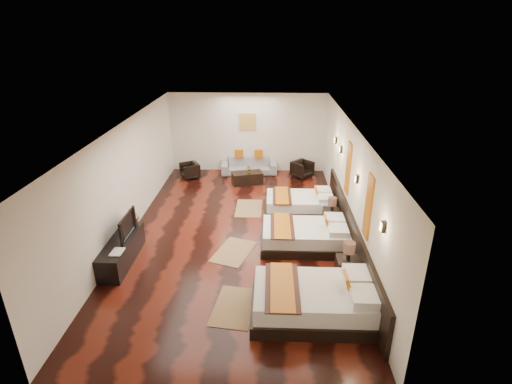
{
  "coord_description": "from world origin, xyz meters",
  "views": [
    {
      "loc": [
        0.8,
        -8.91,
        4.99
      ],
      "look_at": [
        0.47,
        0.14,
        1.1
      ],
      "focal_mm": 27.69,
      "sensor_mm": 36.0,
      "label": 1
    }
  ],
  "objects_px": {
    "nightstand_a": "(347,267)",
    "book": "(111,252)",
    "tv": "(124,225)",
    "bed_mid": "(306,236)",
    "tv_console": "(122,251)",
    "figurine": "(131,217)",
    "bed_near": "(317,300)",
    "bed_far": "(301,204)",
    "armchair_left": "(190,171)",
    "armchair_right": "(302,169)",
    "coffee_table": "(247,178)",
    "table_plant": "(250,169)",
    "nightstand_b": "(331,216)",
    "sofa": "(249,165)"
  },
  "relations": [
    {
      "from": "nightstand_a",
      "to": "armchair_right",
      "type": "xyz_separation_m",
      "value": [
        -0.51,
        6.02,
        -0.03
      ]
    },
    {
      "from": "bed_near",
      "to": "armchair_left",
      "type": "bearing_deg",
      "value": 118.12
    },
    {
      "from": "table_plant",
      "to": "book",
      "type": "bearing_deg",
      "value": -116.58
    },
    {
      "from": "nightstand_a",
      "to": "sofa",
      "type": "relative_size",
      "value": 0.46
    },
    {
      "from": "nightstand_a",
      "to": "book",
      "type": "bearing_deg",
      "value": 179.99
    },
    {
      "from": "figurine",
      "to": "armchair_left",
      "type": "height_order",
      "value": "figurine"
    },
    {
      "from": "bed_far",
      "to": "armchair_left",
      "type": "relative_size",
      "value": 3.32
    },
    {
      "from": "nightstand_a",
      "to": "coffee_table",
      "type": "bearing_deg",
      "value": 114.18
    },
    {
      "from": "bed_near",
      "to": "armchair_right",
      "type": "xyz_separation_m",
      "value": [
        0.23,
        7.11,
        -0.02
      ]
    },
    {
      "from": "coffee_table",
      "to": "table_plant",
      "type": "height_order",
      "value": "table_plant"
    },
    {
      "from": "tv",
      "to": "armchair_left",
      "type": "relative_size",
      "value": 1.6
    },
    {
      "from": "armchair_left",
      "to": "tv",
      "type": "bearing_deg",
      "value": -35.23
    },
    {
      "from": "nightstand_b",
      "to": "book",
      "type": "distance_m",
      "value": 5.5
    },
    {
      "from": "tv_console",
      "to": "figurine",
      "type": "distance_m",
      "value": 0.91
    },
    {
      "from": "tv_console",
      "to": "armchair_right",
      "type": "bearing_deg",
      "value": 51.17
    },
    {
      "from": "bed_near",
      "to": "bed_mid",
      "type": "xyz_separation_m",
      "value": [
        -0.0,
        2.45,
        -0.03
      ]
    },
    {
      "from": "bed_mid",
      "to": "bed_near",
      "type": "bearing_deg",
      "value": -89.93
    },
    {
      "from": "tv_console",
      "to": "bed_near",
      "type": "bearing_deg",
      "value": -20.86
    },
    {
      "from": "bed_near",
      "to": "armchair_right",
      "type": "relative_size",
      "value": 3.69
    },
    {
      "from": "bed_near",
      "to": "figurine",
      "type": "distance_m",
      "value": 4.85
    },
    {
      "from": "tv_console",
      "to": "book",
      "type": "height_order",
      "value": "book"
    },
    {
      "from": "tv_console",
      "to": "tv",
      "type": "height_order",
      "value": "tv"
    },
    {
      "from": "sofa",
      "to": "table_plant",
      "type": "relative_size",
      "value": 7.26
    },
    {
      "from": "sofa",
      "to": "armchair_left",
      "type": "xyz_separation_m",
      "value": [
        -2.03,
        -0.57,
        -0.02
      ]
    },
    {
      "from": "tv",
      "to": "bed_mid",
      "type": "bearing_deg",
      "value": -80.62
    },
    {
      "from": "bed_far",
      "to": "tv",
      "type": "bearing_deg",
      "value": -148.58
    },
    {
      "from": "bed_near",
      "to": "bed_mid",
      "type": "distance_m",
      "value": 2.45
    },
    {
      "from": "bed_far",
      "to": "armchair_right",
      "type": "height_order",
      "value": "bed_far"
    },
    {
      "from": "nightstand_b",
      "to": "bed_far",
      "type": "bearing_deg",
      "value": 132.09
    },
    {
      "from": "bed_near",
      "to": "book",
      "type": "distance_m",
      "value": 4.35
    },
    {
      "from": "nightstand_a",
      "to": "armchair_left",
      "type": "distance_m",
      "value": 7.29
    },
    {
      "from": "nightstand_a",
      "to": "coffee_table",
      "type": "distance_m",
      "value": 5.85
    },
    {
      "from": "bed_mid",
      "to": "coffee_table",
      "type": "relative_size",
      "value": 2.11
    },
    {
      "from": "sofa",
      "to": "bed_near",
      "type": "bearing_deg",
      "value": -82.67
    },
    {
      "from": "bed_far",
      "to": "tv_console",
      "type": "distance_m",
      "value": 5.0
    },
    {
      "from": "bed_near",
      "to": "armchair_right",
      "type": "bearing_deg",
      "value": 88.11
    },
    {
      "from": "bed_near",
      "to": "table_plant",
      "type": "bearing_deg",
      "value": 103.87
    },
    {
      "from": "tv_console",
      "to": "armchair_left",
      "type": "relative_size",
      "value": 3.03
    },
    {
      "from": "book",
      "to": "armchair_left",
      "type": "xyz_separation_m",
      "value": [
        0.52,
        5.79,
        -0.3
      ]
    },
    {
      "from": "bed_mid",
      "to": "armchair_right",
      "type": "relative_size",
      "value": 3.32
    },
    {
      "from": "bed_mid",
      "to": "table_plant",
      "type": "relative_size",
      "value": 7.82
    },
    {
      "from": "book",
      "to": "coffee_table",
      "type": "distance_m",
      "value": 5.93
    },
    {
      "from": "bed_mid",
      "to": "armchair_left",
      "type": "xyz_separation_m",
      "value": [
        -3.68,
        4.44,
        -0.01
      ]
    },
    {
      "from": "book",
      "to": "armchair_right",
      "type": "height_order",
      "value": "book"
    },
    {
      "from": "bed_far",
      "to": "armchair_right",
      "type": "bearing_deg",
      "value": 85.09
    },
    {
      "from": "figurine",
      "to": "table_plant",
      "type": "relative_size",
      "value": 1.42
    },
    {
      "from": "table_plant",
      "to": "bed_mid",
      "type": "bearing_deg",
      "value": -68.18
    },
    {
      "from": "bed_mid",
      "to": "armchair_right",
      "type": "height_order",
      "value": "bed_mid"
    },
    {
      "from": "table_plant",
      "to": "nightstand_b",
      "type": "bearing_deg",
      "value": -51.06
    },
    {
      "from": "tv",
      "to": "sofa",
      "type": "bearing_deg",
      "value": -23.39
    }
  ]
}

